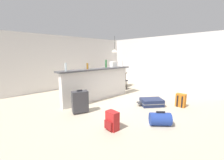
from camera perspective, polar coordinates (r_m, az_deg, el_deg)
ground_plane at (r=5.50m, az=1.47°, el=-7.82°), size 13.00×13.00×0.05m
wall_back at (r=7.73m, az=-14.66°, el=6.61°), size 6.60×0.10×2.50m
wall_right at (r=7.86m, az=16.09°, el=6.59°), size 0.10×6.00×2.50m
partition_half_wall at (r=5.41m, az=-5.53°, el=-1.88°), size 2.80×0.20×1.10m
bar_countertop at (r=5.32m, az=-5.64°, el=4.19°), size 2.96×0.40×0.05m
bottle_clear at (r=4.59m, az=-17.35°, el=4.76°), size 0.07×0.07×0.25m
bottle_amber at (r=5.09m, az=-9.44°, el=5.29°), size 0.07×0.07×0.20m
bottle_green at (r=5.61m, az=-2.31°, el=6.27°), size 0.07×0.07×0.29m
bottle_white at (r=6.09m, az=3.79°, el=6.36°), size 0.06×0.06×0.25m
grocery_bag at (r=5.87m, az=0.60°, el=6.09°), size 0.26×0.18×0.22m
dining_table at (r=7.38m, az=0.66°, el=2.08°), size 1.10×0.80×0.74m
dining_chair_near_partition at (r=7.02m, az=3.41°, el=0.57°), size 0.42×0.42×0.93m
dining_chair_far_side at (r=7.91m, az=-1.79°, el=1.64°), size 0.49×0.49×0.93m
pendant_lamp at (r=7.25m, az=1.00°, el=11.20°), size 0.34×0.34×0.80m
suitcase_flat_navy at (r=5.04m, az=14.95°, el=-8.24°), size 0.87×0.80×0.22m
backpack_orange at (r=5.22m, az=24.96°, el=-7.14°), size 0.26×0.29×0.42m
duffel_bag_blue at (r=3.76m, az=18.02°, el=-14.07°), size 0.55×0.55×0.34m
backpack_red at (r=3.37m, az=0.02°, el=-15.49°), size 0.26×0.28×0.42m
suitcase_upright_charcoal at (r=4.32m, az=-12.19°, el=-8.11°), size 0.49×0.37×0.67m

